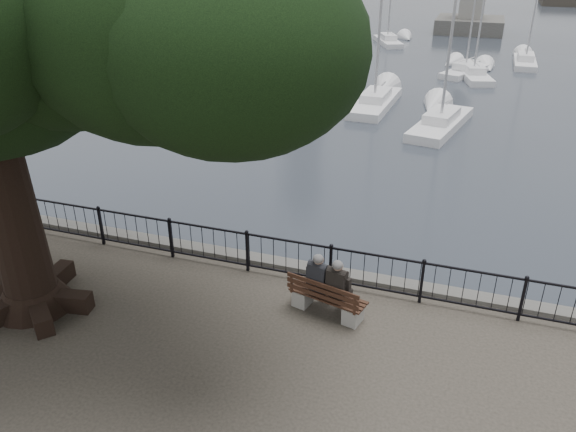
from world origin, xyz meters
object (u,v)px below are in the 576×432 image
at_px(bench, 327,301).
at_px(lion_monument, 472,7).
at_px(person_left, 321,283).
at_px(tree, 10,3).
at_px(person_right, 339,289).

distance_m(bench, lion_monument, 48.49).
relative_size(person_left, tree, 0.12).
distance_m(bench, person_left, 0.40).
relative_size(bench, person_left, 1.25).
relative_size(person_left, lion_monument, 0.16).
xyz_separation_m(tree, lion_monument, (5.90, 50.07, -4.88)).
xyz_separation_m(bench, person_left, (-0.17, 0.14, 0.33)).
distance_m(person_left, lion_monument, 48.35).
bearing_deg(person_right, tree, -163.10).
bearing_deg(bench, person_right, 8.04).
height_order(bench, tree, tree).
distance_m(person_left, tree, 7.57).
height_order(bench, person_right, person_right).
xyz_separation_m(person_left, tree, (-4.93, -1.73, 5.48)).
relative_size(bench, person_right, 1.25).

